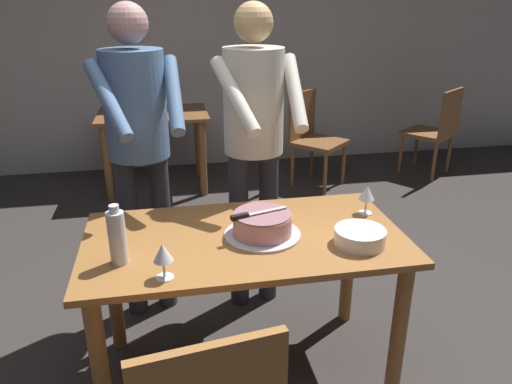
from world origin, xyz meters
name	(u,v)px	position (x,y,z in m)	size (l,w,h in m)	color
ground_plane	(246,369)	(0.00, 0.00, 0.00)	(14.00, 14.00, 0.00)	#383330
back_wall	(190,37)	(0.00, 3.34, 1.35)	(10.00, 0.12, 2.70)	beige
main_dining_table	(245,261)	(0.00, 0.00, 0.62)	(1.41, 0.76, 0.75)	#9E6633
cake_on_platter	(262,225)	(0.08, -0.01, 0.80)	(0.34, 0.34, 0.11)	silver
cake_knife	(248,215)	(0.01, -0.03, 0.87)	(0.27, 0.10, 0.02)	silver
plate_stack	(360,237)	(0.47, -0.17, 0.79)	(0.22, 0.22, 0.07)	white
wine_glass_near	(163,254)	(-0.36, -0.29, 0.85)	(0.08, 0.08, 0.14)	silver
wine_glass_far	(367,194)	(0.62, 0.13, 0.85)	(0.08, 0.08, 0.14)	silver
water_bottle	(117,237)	(-0.53, -0.14, 0.86)	(0.07, 0.07, 0.25)	silver
person_cutting_cake	(254,130)	(0.15, 0.59, 1.08)	(0.46, 0.57, 1.72)	#2D2D38
person_standing_beside	(138,134)	(-0.45, 0.62, 1.08)	(0.47, 0.58, 1.72)	#2D2D38
background_table	(154,130)	(-0.42, 2.64, 0.58)	(1.00, 0.70, 0.74)	brown
background_chair_0	(313,135)	(1.08, 2.47, 0.49)	(0.62, 0.62, 0.90)	brown
background_chair_1	(436,129)	(2.38, 2.48, 0.49)	(0.62, 0.62, 0.90)	brown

